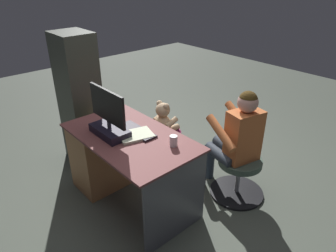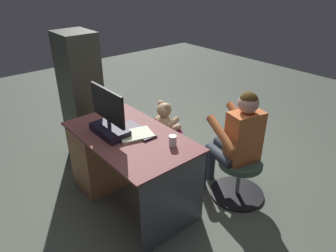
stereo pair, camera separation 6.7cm
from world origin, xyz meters
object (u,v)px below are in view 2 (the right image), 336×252
Objects in this scene: monitor at (109,120)px; person at (236,137)px; desk at (113,152)px; computer_mouse at (121,120)px; visitor_chair at (239,175)px; office_chair_teddy at (164,146)px; tv_remote at (112,120)px; cup at (173,141)px; teddy_bear at (165,119)px; keyboard at (137,130)px.

person is at bearing -125.55° from monitor.
computer_mouse is at bearing -117.64° from desk.
desk is at bearing 41.24° from visitor_chair.
person reaches higher than computer_mouse.
office_chair_teddy is 0.46× the size of person.
cup is at bearing -135.99° from tv_remote.
cup is 0.86m from teddy_bear.
teddy_bear is at bearing -64.17° from keyboard.
visitor_chair is 0.48× the size of person.
office_chair_teddy is at bearing -63.63° from keyboard.
office_chair_teddy is 0.94m from visitor_chair.
tv_remote is at bearing 41.11° from person.
computer_mouse is 1.31m from visitor_chair.
tv_remote is (0.35, 0.06, -0.00)m from keyboard.
computer_mouse reaches higher than office_chair_teddy.
person reaches higher than cup.
monitor is 1.40m from visitor_chair.
desk is 2.36× the size of visitor_chair.
tv_remote is (0.23, -0.16, -0.13)m from monitor.
tv_remote is 0.27× the size of visitor_chair.
office_chair_teddy is (-0.01, -0.55, -0.52)m from computer_mouse.
monitor reaches higher than office_chair_teddy.
cup is at bearing 145.40° from office_chair_teddy.
tv_remote is at bearing -35.30° from monitor.
office_chair_teddy is at bearing -78.58° from monitor.
desk is 1.26m from person.
monitor reaches higher than cup.
computer_mouse is 0.26× the size of teddy_bear.
office_chair_teddy is 0.96m from person.
tv_remote is 0.40× the size of teddy_bear.
keyboard is at bearing -136.92° from tv_remote.
cup is (-0.74, -0.18, 0.40)m from desk.
computer_mouse reaches higher than desk.
office_chair_teddy is at bearing -94.87° from desk.
teddy_bear reaches higher than tv_remote.
tv_remote is 0.64m from teddy_bear.
tv_remote is 0.13× the size of person.
visitor_chair is (-0.92, -0.20, -0.35)m from teddy_bear.
monitor is 1.01m from office_chair_teddy.
desk is 1.14× the size of person.
person is at bearing -103.54° from cup.
visitor_chair is at bearing -106.86° from tv_remote.
keyboard is 4.39× the size of cup.
person is at bearing -136.94° from desk.
teddy_bear is (-0.01, -0.57, -0.17)m from computer_mouse.
tv_remote is (0.07, 0.05, -0.01)m from computer_mouse.
monitor reaches higher than teddy_bear.
desk is 0.69m from teddy_bear.
computer_mouse is at bearing -107.75° from tv_remote.
teddy_bear reaches higher than keyboard.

